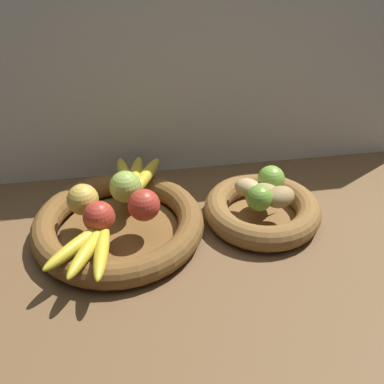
{
  "coord_description": "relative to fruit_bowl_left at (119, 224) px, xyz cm",
  "views": [
    {
      "loc": [
        -16.48,
        -80.79,
        66.4
      ],
      "look_at": [
        -2.85,
        1.67,
        9.93
      ],
      "focal_mm": 41.6,
      "sensor_mm": 36.0,
      "label": 1
    }
  ],
  "objects": [
    {
      "name": "ground_plane",
      "position": [
        20.0,
        -1.67,
        -4.28
      ],
      "size": [
        140.0,
        90.0,
        3.0
      ],
      "primitive_type": "cube",
      "color": "brown"
    },
    {
      "name": "back_wall",
      "position": [
        20.0,
        28.33,
        24.72
      ],
      "size": [
        140.0,
        3.0,
        55.0
      ],
      "color": "silver",
      "rests_on": "ground_plane"
    },
    {
      "name": "fruit_bowl_left",
      "position": [
        0.0,
        0.0,
        0.0
      ],
      "size": [
        39.46,
        39.46,
        5.93
      ],
      "color": "brown",
      "rests_on": "ground_plane"
    },
    {
      "name": "fruit_bowl_right",
      "position": [
        34.3,
        0.0,
        0.02
      ],
      "size": [
        28.07,
        28.07,
        5.93
      ],
      "color": "brown",
      "rests_on": "ground_plane"
    },
    {
      "name": "apple_green_back",
      "position": [
        2.29,
        5.13,
        6.89
      ],
      "size": [
        7.47,
        7.47,
        7.47
      ],
      "primitive_type": "sphere",
      "color": "#99B74C",
      "rests_on": "fruit_bowl_left"
    },
    {
      "name": "apple_red_front",
      "position": [
        -3.71,
        -5.22,
        6.59
      ],
      "size": [
        6.86,
        6.86,
        6.86
      ],
      "primitive_type": "sphere",
      "color": "#B73828",
      "rests_on": "fruit_bowl_left"
    },
    {
      "name": "apple_golden_left",
      "position": [
        -7.31,
        1.67,
        6.71
      ],
      "size": [
        7.1,
        7.1,
        7.1
      ],
      "primitive_type": "sphere",
      "color": "gold",
      "rests_on": "fruit_bowl_left"
    },
    {
      "name": "apple_red_right",
      "position": [
        6.01,
        -2.74,
        6.75
      ],
      "size": [
        7.19,
        7.19,
        7.19
      ],
      "primitive_type": "sphere",
      "color": "#B73828",
      "rests_on": "fruit_bowl_left"
    },
    {
      "name": "banana_bunch_front",
      "position": [
        -5.8,
        -12.41,
        4.57
      ],
      "size": [
        14.24,
        18.74,
        2.84
      ],
      "color": "gold",
      "rests_on": "fruit_bowl_left"
    },
    {
      "name": "banana_bunch_back",
      "position": [
        4.81,
        12.45,
        4.74
      ],
      "size": [
        13.08,
        19.48,
        3.18
      ],
      "color": "gold",
      "rests_on": "fruit_bowl_left"
    },
    {
      "name": "potato_large",
      "position": [
        34.3,
        0.0,
        5.23
      ],
      "size": [
        7.47,
        6.19,
        4.16
      ],
      "primitive_type": "ellipsoid",
      "rotation": [
        0.0,
        0.0,
        3.28
      ],
      "color": "#A38451",
      "rests_on": "fruit_bowl_right"
    },
    {
      "name": "potato_oblong",
      "position": [
        31.06,
        2.52,
        5.23
      ],
      "size": [
        8.25,
        7.94,
        4.16
      ],
      "primitive_type": "ellipsoid",
      "rotation": [
        0.0,
        0.0,
        5.67
      ],
      "color": "tan",
      "rests_on": "fruit_bowl_right"
    },
    {
      "name": "potato_small",
      "position": [
        37.17,
        -2.88,
        5.52
      ],
      "size": [
        8.95,
        8.04,
        4.72
      ],
      "primitive_type": "ellipsoid",
      "rotation": [
        0.0,
        0.0,
        0.39
      ],
      "color": "#A38451",
      "rests_on": "fruit_bowl_right"
    },
    {
      "name": "lime_near",
      "position": [
        31.97,
        -3.49,
        6.19
      ],
      "size": [
        6.07,
        6.07,
        6.07
      ],
      "primitive_type": "sphere",
      "color": "#6B9E33",
      "rests_on": "fruit_bowl_right"
    },
    {
      "name": "lime_far",
      "position": [
        37.01,
        3.49,
        6.43
      ],
      "size": [
        6.55,
        6.55,
        6.55
      ],
      "primitive_type": "sphere",
      "color": "#7AAD3D",
      "rests_on": "fruit_bowl_right"
    },
    {
      "name": "chili_pepper",
      "position": [
        36.15,
        0.47,
        4.23
      ],
      "size": [
        12.63,
        6.65,
        2.16
      ],
      "primitive_type": "cone",
      "rotation": [
        0.0,
        1.57,
        0.37
      ],
      "color": "red",
      "rests_on": "fruit_bowl_right"
    }
  ]
}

